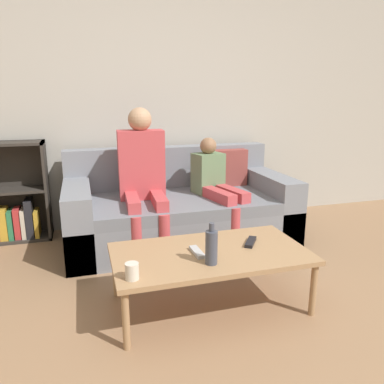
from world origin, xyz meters
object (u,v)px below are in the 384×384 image
couch (179,210)px  person_child (217,185)px  tv_remote_0 (251,242)px  bottle (211,247)px  coffee_table (210,256)px  bookshelf (10,203)px  tv_remote_1 (197,252)px  person_adult (142,170)px  cup_near (132,271)px

couch → person_child: bearing=-24.7°
couch → tv_remote_0: couch is taller
couch → tv_remote_0: (0.18, -1.13, 0.10)m
bottle → coffee_table: bearing=72.7°
bookshelf → couch: bearing=-15.8°
couch → tv_remote_1: 1.20m
coffee_table → person_adult: bearing=102.0°
cup_near → bottle: 0.46m
person_adult → person_child: bearing=-1.9°
couch → coffee_table: (-0.11, -1.17, 0.06)m
person_adult → tv_remote_1: bearing=-79.3°
person_child → cup_near: (-0.93, -1.25, -0.11)m
coffee_table → couch: bearing=84.6°
couch → person_adult: bearing=-166.0°
coffee_table → person_child: 1.13m
bookshelf → tv_remote_0: 2.28m
bookshelf → person_adult: 1.29m
couch → person_child: size_ratio=2.14×
couch → person_adult: 0.54m
coffee_table → person_child: bearing=67.7°
tv_remote_0 → tv_remote_1: same height
couch → bottle: (-0.16, -1.34, 0.20)m
coffee_table → bottle: size_ratio=4.89×
couch → person_child: (0.31, -0.14, 0.25)m
bookshelf → person_adult: (1.14, -0.51, 0.34)m
bookshelf → bottle: size_ratio=3.69×
bookshelf → bottle: 2.21m
bookshelf → person_child: bearing=-17.4°
tv_remote_1 → bookshelf: bearing=126.6°
coffee_table → person_child: (0.42, 1.03, 0.19)m
person_adult → tv_remote_1: (0.14, -1.10, -0.31)m
bookshelf → bottle: (1.32, -1.76, 0.13)m
person_adult → tv_remote_1: size_ratio=7.00×
bottle → tv_remote_0: bearing=31.3°
bookshelf → person_child: person_child is taller
tv_remote_1 → bottle: bearing=-78.9°
person_child → bottle: person_child is taller
couch → person_adult: person_adult is taller
cup_near → bookshelf: bearing=115.5°
person_child → coffee_table: bearing=-125.8°
tv_remote_1 → bottle: bottle is taller
couch → tv_remote_0: size_ratio=11.94×
cup_near → tv_remote_1: bearing=26.8°
bookshelf → person_child: (1.80, -0.56, 0.18)m
cup_near → bottle: bearing=7.1°
person_child → bottle: size_ratio=3.80×
person_adult → person_child: (0.66, -0.06, -0.16)m
tv_remote_0 → bottle: size_ratio=0.68×
coffee_table → person_adult: (-0.23, 1.09, 0.35)m
couch → coffee_table: size_ratio=1.66×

